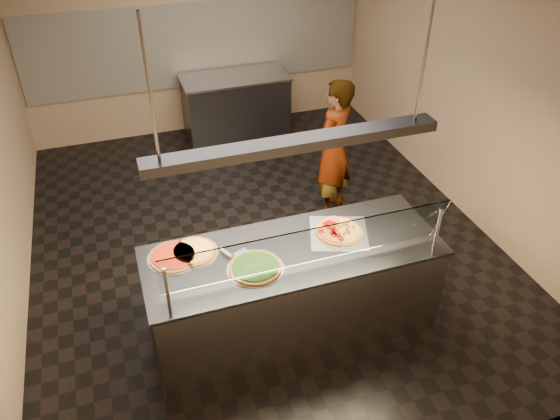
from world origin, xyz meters
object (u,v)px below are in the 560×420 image
object	(u,v)px
perforated_tray	(339,233)
heat_lamp_housing	(296,144)
sneeze_guard	(309,247)
pizza_tomato	(174,256)
worker	(333,150)
half_pizza_pepperoni	(328,232)
prep_table	(236,106)
serving_counter	(293,290)
half_pizza_sausage	(349,229)
pizza_spinach	(255,267)
pizza_spatula	(233,253)
pizza_cheese	(193,251)

from	to	relation	value
perforated_tray	heat_lamp_housing	distance (m)	1.11
sneeze_guard	perforated_tray	xyz separation A→B (m)	(0.45, 0.43, -0.29)
pizza_tomato	worker	size ratio (longest dim) A/B	0.26
half_pizza_pepperoni	prep_table	world-z (taller)	half_pizza_pepperoni
serving_counter	half_pizza_pepperoni	distance (m)	0.62
sneeze_guard	perforated_tray	distance (m)	0.69
half_pizza_sausage	pizza_tomato	world-z (taller)	half_pizza_sausage
sneeze_guard	worker	distance (m)	2.30
serving_counter	pizza_spinach	world-z (taller)	pizza_spinach
pizza_spinach	pizza_tomato	distance (m)	0.70
worker	perforated_tray	bearing A→B (deg)	29.05
sneeze_guard	prep_table	size ratio (longest dim) A/B	1.51
serving_counter	heat_lamp_housing	size ratio (longest dim) A/B	1.11
pizza_tomato	pizza_spatula	xyz separation A→B (m)	(0.48, -0.13, 0.01)
pizza_cheese	worker	world-z (taller)	worker
perforated_tray	half_pizza_pepperoni	bearing A→B (deg)	179.73
half_pizza_pepperoni	pizza_cheese	distance (m)	1.18
sneeze_guard	heat_lamp_housing	distance (m)	0.80
pizza_spatula	sneeze_guard	bearing A→B (deg)	-40.94
half_pizza_sausage	heat_lamp_housing	bearing A→B (deg)	-170.70
pizza_spatula	heat_lamp_housing	size ratio (longest dim) A/B	0.11
serving_counter	pizza_spinach	bearing A→B (deg)	-161.57
pizza_tomato	serving_counter	bearing A→B (deg)	-12.86
half_pizza_pepperoni	worker	xyz separation A→B (m)	(0.72, 1.56, -0.12)
half_pizza_sausage	pizza_spatula	bearing A→B (deg)	179.66
pizza_spatula	pizza_tomato	bearing A→B (deg)	164.99
half_pizza_pepperoni	pizza_cheese	bearing A→B (deg)	172.79
perforated_tray	pizza_tomato	world-z (taller)	pizza_tomato
sneeze_guard	pizza_tomato	world-z (taller)	sneeze_guard
serving_counter	pizza_cheese	size ratio (longest dim) A/B	6.18
pizza_tomato	worker	distance (m)	2.51
perforated_tray	pizza_tomato	xyz separation A→B (m)	(-1.44, 0.14, 0.01)
worker	sneeze_guard	bearing A→B (deg)	22.39
half_pizza_pepperoni	worker	bearing A→B (deg)	65.25
pizza_spinach	perforated_tray	bearing A→B (deg)	14.48
pizza_cheese	prep_table	bearing A→B (deg)	70.20
pizza_spinach	pizza_spatula	distance (m)	0.26
pizza_cheese	heat_lamp_housing	bearing A→B (deg)	-16.26
half_pizza_sausage	half_pizza_pepperoni	bearing A→B (deg)	-179.73
pizza_cheese	sneeze_guard	bearing A→B (deg)	-35.49
pizza_cheese	heat_lamp_housing	size ratio (longest dim) A/B	0.18
pizza_cheese	pizza_spatula	world-z (taller)	pizza_spatula
worker	half_pizza_pepperoni	bearing A→B (deg)	25.99
sneeze_guard	half_pizza_pepperoni	distance (m)	0.62
serving_counter	half_pizza_sausage	distance (m)	0.75
half_pizza_sausage	heat_lamp_housing	size ratio (longest dim) A/B	0.20
sneeze_guard	pizza_spatula	bearing A→B (deg)	139.06
half_pizza_sausage	pizza_spinach	world-z (taller)	half_pizza_sausage
serving_counter	sneeze_guard	distance (m)	0.83
sneeze_guard	pizza_spinach	world-z (taller)	sneeze_guard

